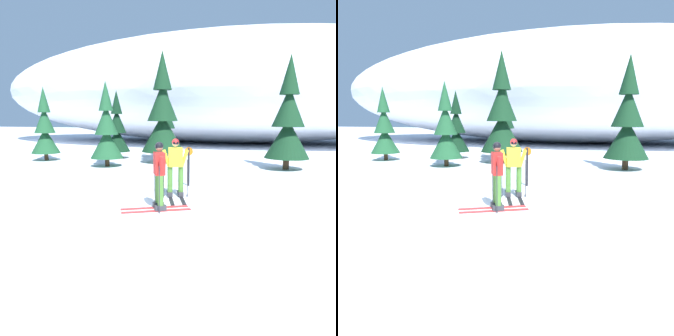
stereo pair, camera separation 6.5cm
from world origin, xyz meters
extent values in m
plane|color=white|center=(0.00, 0.00, 0.00)|extent=(120.00, 120.00, 0.00)
cube|color=red|center=(1.21, -0.37, 0.01)|extent=(1.57, 0.89, 0.03)
cube|color=red|center=(1.06, -0.10, 0.01)|extent=(1.57, 0.89, 0.03)
cube|color=#38383D|center=(1.29, -0.32, 0.09)|extent=(0.31, 0.25, 0.12)
cube|color=#38383D|center=(1.15, -0.05, 0.09)|extent=(0.31, 0.25, 0.12)
cylinder|color=#4C8433|center=(1.29, -0.32, 0.52)|extent=(0.15, 0.15, 0.74)
cylinder|color=#4C8433|center=(1.15, -0.05, 0.52)|extent=(0.15, 0.15, 0.74)
cube|color=red|center=(1.22, -0.19, 1.17)|extent=(0.39, 0.45, 0.55)
cylinder|color=red|center=(1.34, -0.40, 1.10)|extent=(0.22, 0.29, 0.58)
cylinder|color=red|center=(1.11, 0.03, 1.10)|extent=(0.22, 0.29, 0.58)
sphere|color=#A37556|center=(1.22, -0.19, 1.57)|extent=(0.19, 0.19, 0.19)
sphere|color=black|center=(1.22, -0.19, 1.60)|extent=(0.21, 0.21, 0.21)
cube|color=black|center=(1.15, -0.23, 1.58)|extent=(0.10, 0.15, 0.07)
cylinder|color=#2D2D33|center=(1.32, -0.51, 0.57)|extent=(0.02, 0.02, 1.15)
cylinder|color=#2D2D33|center=(1.32, -0.51, 0.06)|extent=(0.07, 0.07, 0.01)
cylinder|color=#2D2D33|center=(1.02, 0.08, 0.57)|extent=(0.02, 0.02, 1.15)
cylinder|color=#2D2D33|center=(1.02, 0.08, 0.06)|extent=(0.07, 0.07, 0.01)
cube|color=black|center=(1.43, 1.22, 0.01)|extent=(0.70, 1.70, 0.03)
cube|color=black|center=(1.13, 1.11, 0.01)|extent=(0.70, 1.70, 0.03)
cube|color=#38383D|center=(1.39, 1.31, 0.09)|extent=(0.23, 0.31, 0.12)
cube|color=#38383D|center=(1.10, 1.20, 0.09)|extent=(0.23, 0.31, 0.12)
cylinder|color=#4C8433|center=(1.39, 1.31, 0.52)|extent=(0.15, 0.15, 0.74)
cylinder|color=#4C8433|center=(1.10, 1.20, 0.52)|extent=(0.15, 0.15, 0.74)
cube|color=yellow|center=(1.25, 1.26, 1.16)|extent=(0.45, 0.36, 0.55)
cylinder|color=yellow|center=(1.48, 1.34, 1.09)|extent=(0.29, 0.19, 0.58)
cylinder|color=yellow|center=(1.01, 1.17, 1.09)|extent=(0.29, 0.19, 0.58)
sphere|color=beige|center=(1.25, 1.26, 1.56)|extent=(0.19, 0.19, 0.19)
sphere|color=red|center=(1.25, 1.26, 1.59)|extent=(0.21, 0.21, 0.21)
cube|color=black|center=(1.28, 1.18, 1.57)|extent=(0.15, 0.09, 0.07)
cylinder|color=#2D2D33|center=(1.59, 1.32, 0.55)|extent=(0.02, 0.02, 1.09)
cylinder|color=#2D2D33|center=(1.59, 1.32, 0.06)|extent=(0.07, 0.07, 0.01)
cylinder|color=#2D2D33|center=(0.95, 1.09, 0.55)|extent=(0.02, 0.02, 1.09)
cylinder|color=#2D2D33|center=(0.95, 1.09, 0.06)|extent=(0.07, 0.07, 0.01)
cylinder|color=#47301E|center=(-7.59, 7.45, 0.26)|extent=(0.21, 0.21, 0.52)
cone|color=#1E512D|center=(-7.59, 7.45, 1.06)|extent=(1.50, 1.50, 1.34)
cone|color=#1E512D|center=(-7.59, 7.45, 2.14)|extent=(1.08, 1.08, 1.34)
cone|color=#1E512D|center=(-7.59, 7.45, 3.21)|extent=(0.66, 0.66, 1.34)
cylinder|color=#47301E|center=(-4.33, 9.40, 0.25)|extent=(0.20, 0.20, 0.51)
cone|color=black|center=(-4.33, 9.40, 1.03)|extent=(1.46, 1.46, 1.30)
cone|color=black|center=(-4.33, 9.40, 2.07)|extent=(1.05, 1.05, 1.30)
cone|color=black|center=(-4.33, 9.40, 3.12)|extent=(0.64, 0.64, 1.30)
cylinder|color=#47301E|center=(-3.43, 6.31, 0.27)|extent=(0.21, 0.21, 0.53)
cone|color=#1E512D|center=(-3.43, 6.31, 1.08)|extent=(1.52, 1.52, 1.37)
cone|color=#1E512D|center=(-3.43, 6.31, 2.17)|extent=(1.10, 1.10, 1.37)
cone|color=#1E512D|center=(-3.43, 6.31, 3.27)|extent=(0.67, 0.67, 1.37)
cylinder|color=#47301E|center=(-2.14, 11.50, 0.29)|extent=(0.23, 0.23, 0.58)
cone|color=black|center=(-2.14, 11.50, 1.18)|extent=(1.67, 1.67, 1.49)
cone|color=black|center=(-2.14, 11.50, 2.37)|extent=(1.20, 1.20, 1.49)
cone|color=black|center=(-2.14, 11.50, 3.57)|extent=(0.73, 0.73, 1.49)
cylinder|color=#47301E|center=(-1.34, 8.40, 0.38)|extent=(0.30, 0.30, 0.75)
cone|color=#14381E|center=(-1.34, 8.40, 1.52)|extent=(2.15, 2.15, 1.92)
cone|color=#14381E|center=(-1.34, 8.40, 3.06)|extent=(1.55, 1.55, 1.92)
cone|color=#14381E|center=(-1.34, 8.40, 4.60)|extent=(0.94, 0.94, 1.92)
cylinder|color=#47301E|center=(4.60, 7.66, 0.34)|extent=(0.27, 0.27, 0.67)
cone|color=#14381E|center=(4.60, 7.66, 1.36)|extent=(1.92, 1.92, 1.72)
cone|color=#14381E|center=(4.60, 7.66, 2.74)|extent=(1.38, 1.38, 1.72)
cone|color=#14381E|center=(4.60, 7.66, 4.12)|extent=(0.85, 0.85, 1.72)
ellipsoid|color=white|center=(0.08, 24.01, 4.84)|extent=(44.39, 21.63, 9.68)
cylinder|color=black|center=(1.26, 2.91, 0.64)|extent=(0.07, 0.07, 1.28)
cylinder|color=orange|center=(1.26, 2.91, 1.16)|extent=(0.28, 0.02, 0.28)
camera|label=1|loc=(3.71, -7.97, 2.29)|focal=36.02mm
camera|label=2|loc=(3.78, -7.95, 2.29)|focal=36.02mm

